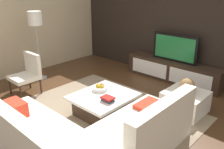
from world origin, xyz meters
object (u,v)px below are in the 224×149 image
Objects in this scene: coffee_table at (103,104)px; floor_lamp at (35,23)px; accent_chair_near at (28,72)px; decorative_ball at (187,85)px; sectional_couch at (84,138)px; fruit_bowl at (100,88)px; television at (175,48)px; ottoman at (185,102)px; media_console at (172,71)px; book_stack at (108,99)px.

coffee_table is 0.64× the size of floor_lamp.
decorative_ball is (2.87, 1.51, 0.05)m from accent_chair_near.
sectional_couch is 1.34m from fruit_bowl.
floor_lamp is 2.41m from fruit_bowl.
sectional_couch is at bearing -58.60° from coffee_table.
decorative_ball is at bearing 45.67° from coffee_table.
ottoman is (0.95, -1.22, -0.62)m from television.
sectional_couch is 3.31× the size of ottoman.
accent_chair_near is (-1.92, -2.73, 0.24)m from media_console.
television is at bearing 64.96° from accent_chair_near.
decorative_ball is (1.23, 0.98, 0.10)m from fruit_bowl.
decorative_ball is (3.44, 0.89, -0.85)m from floor_lamp.
sectional_couch reaches higher than ottoman.
sectional_couch is 2.49m from accent_chair_near.
floor_lamp is 6.21× the size of decorative_ball.
ottoman is 3.14× the size of book_stack.
ottoman is at bearing 77.64° from sectional_couch.
television is 0.68× the size of floor_lamp.
television is 2.45m from book_stack.
media_console reaches higher than ottoman.
decorative_ball is at bearing 55.16° from book_stack.
media_console is 2.22m from fruit_bowl.
fruit_bowl is 1.57m from decorative_ball.
floor_lamp reaches higher than accent_chair_near.
accent_chair_near is at bearing -171.16° from book_stack.
ottoman is at bearing 55.16° from book_stack.
book_stack is at bearing -6.63° from floor_lamp.
accent_chair_near is at bearing -152.28° from ottoman.
coffee_table is 1.52× the size of ottoman.
accent_chair_near is at bearing -152.28° from decorative_ball.
fruit_bowl is at bearing 28.14° from accent_chair_near.
decorative_ball is 1.46m from book_stack.
sectional_couch is 2.67× the size of accent_chair_near.
television reaches higher than sectional_couch.
accent_chair_near is at bearing -166.58° from coffee_table.
ottoman is (0.95, -1.22, -0.05)m from media_console.
sectional_couch reaches higher than coffee_table.
book_stack is at bearing -87.15° from media_console.
coffee_table is at bearing -134.33° from ottoman.
fruit_bowl is at bearing -141.62° from decorative_ball.
television is at bearing 92.85° from book_stack.
fruit_bowl is 1.05× the size of decorative_ball.
book_stack is at bearing -124.84° from ottoman.
media_console is 2.42m from book_stack.
sectional_couch is (0.50, -3.28, 0.03)m from media_console.
book_stack is (-0.83, -1.19, 0.22)m from ottoman.
media_console is 10.61× the size of book_stack.
decorative_ball is at bearing -52.13° from media_console.
floor_lamp is (-2.99, 1.17, 1.10)m from sectional_couch.
television is at bearing 98.66° from sectional_couch.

